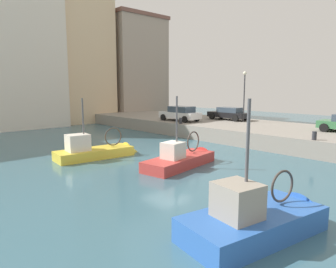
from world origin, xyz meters
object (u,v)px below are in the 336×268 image
fishing_boat_blue (261,229)px  mooring_bollard_south (314,136)px  fishing_boat_red (183,163)px  parked_car_black (229,113)px  quay_streetlamp (244,88)px  parked_car_white (180,114)px  fishing_boat_yellow (99,155)px  mooring_bollard_mid (181,121)px

fishing_boat_blue → mooring_bollard_south: (11.64, 3.17, 1.35)m
fishing_boat_red → parked_car_black: size_ratio=1.40×
fishing_boat_red → mooring_bollard_south: (7.37, -4.41, 1.36)m
quay_streetlamp → parked_car_black: bearing=79.3°
parked_car_white → mooring_bollard_south: (-1.69, -13.73, -0.47)m
fishing_boat_yellow → fishing_boat_red: bearing=-64.0°
fishing_boat_blue → quay_streetlamp: 21.60m
mooring_bollard_south → fishing_boat_yellow: bearing=135.8°
parked_car_white → mooring_bollard_mid: parked_car_white is taller
parked_car_white → parked_car_black: parked_car_white is taller
fishing_boat_red → fishing_boat_yellow: bearing=116.0°
fishing_boat_blue → fishing_boat_yellow: (1.73, 12.80, 0.03)m
mooring_bollard_south → mooring_bollard_mid: same height
fishing_boat_yellow → parked_car_black: 16.10m
fishing_boat_blue → fishing_boat_yellow: bearing=82.3°
fishing_boat_yellow → mooring_bollard_south: bearing=-44.2°
fishing_boat_red → parked_car_black: bearing=26.4°
mooring_bollard_south → parked_car_white: bearing=83.0°
fishing_boat_yellow → quay_streetlamp: (15.56, -0.59, 4.30)m
fishing_boat_blue → parked_car_white: size_ratio=1.32×
fishing_boat_blue → quay_streetlamp: bearing=35.2°
fishing_boat_red → mooring_bollard_south: size_ratio=10.83×
fishing_boat_yellow → mooring_bollard_south: (9.91, -9.63, 1.32)m
fishing_boat_red → quay_streetlamp: size_ratio=1.23×
mooring_bollard_south → quay_streetlamp: quay_streetlamp is taller
fishing_boat_red → fishing_boat_blue: size_ratio=1.04×
fishing_boat_blue → parked_car_black: bearing=38.8°
parked_car_white → mooring_bollard_south: size_ratio=7.83×
mooring_bollard_south → mooring_bollard_mid: bearing=90.0°
parked_car_black → parked_car_white: bearing=148.4°
fishing_boat_yellow → parked_car_black: (15.95, 1.43, 1.72)m
parked_car_white → quay_streetlamp: (3.96, -4.70, 2.51)m
fishing_boat_yellow → quay_streetlamp: size_ratio=1.21×
fishing_boat_red → quay_streetlamp: 14.48m
fishing_boat_red → parked_car_white: 13.12m
parked_car_white → fishing_boat_blue: bearing=-128.3°
fishing_boat_blue → mooring_bollard_south: bearing=15.2°
fishing_boat_red → mooring_bollard_mid: 10.66m
fishing_boat_blue → parked_car_black: (17.67, 14.22, 1.75)m
mooring_bollard_mid → fishing_boat_blue: bearing=-127.5°
parked_car_white → parked_car_black: 5.10m
parked_car_black → quay_streetlamp: 3.30m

